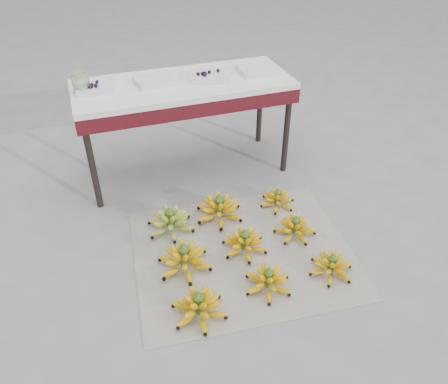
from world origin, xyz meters
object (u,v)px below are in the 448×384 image
object	(u,v)px
bunch_front_left	(199,307)
glass_jar	(81,82)
tray_far_right	(258,70)
tray_left	(155,81)
bunch_front_right	(331,266)
bunch_back_center	(219,209)
bunch_mid_center	(244,243)
bunch_mid_right	(295,228)
vendor_table	(184,93)
bunch_back_left	(170,222)
bunch_back_right	(277,199)
bunch_mid_left	(184,259)
newspaper_mat	(243,252)
tray_right	(209,77)
tray_far_left	(95,88)
bunch_front_center	(268,281)

from	to	relation	value
bunch_front_left	glass_jar	world-z (taller)	glass_jar
tray_far_right	tray_left	bearing A→B (deg)	176.55
bunch_front_right	bunch_back_center	xyz separation A→B (m)	(-0.42, 0.67, 0.01)
bunch_mid_center	bunch_mid_right	bearing A→B (deg)	-3.11
vendor_table	glass_jar	bearing A→B (deg)	177.42
bunch_mid_center	bunch_front_right	bearing A→B (deg)	-48.01
bunch_back_left	bunch_back_right	xyz separation A→B (m)	(0.73, 0.01, -0.01)
bunch_mid_left	bunch_mid_center	distance (m)	0.37
newspaper_mat	tray_right	world-z (taller)	tray_right
bunch_back_left	tray_far_left	bearing A→B (deg)	98.50
bunch_front_left	newspaper_mat	bearing A→B (deg)	25.19
vendor_table	tray_right	xyz separation A→B (m)	(0.17, -0.03, 0.10)
bunch_front_center	tray_left	distance (m)	1.48
bunch_back_center	tray_far_left	world-z (taller)	tray_far_left
bunch_front_right	bunch_mid_left	xyz separation A→B (m)	(-0.75, 0.31, 0.01)
bunch_front_left	bunch_mid_right	size ratio (longest dim) A/B	1.11
bunch_mid_center	tray_right	distance (m)	1.14
newspaper_mat	glass_jar	xyz separation A→B (m)	(-0.71, 1.01, 0.76)
bunch_mid_center	bunch_mid_right	xyz separation A→B (m)	(0.34, 0.03, -0.00)
bunch_back_right	bunch_back_center	bearing A→B (deg)	-160.93
bunch_mid_right	tray_far_right	distance (m)	1.13
bunch_front_center	tray_left	world-z (taller)	tray_left
newspaper_mat	tray_right	distance (m)	1.19
bunch_back_left	tray_left	size ratio (longest dim) A/B	1.30
bunch_front_right	tray_far_left	xyz separation A→B (m)	(-1.03, 1.32, 0.66)
bunch_front_right	tray_left	xyz separation A→B (m)	(-0.64, 1.31, 0.66)
bunch_front_right	tray_far_left	size ratio (longest dim) A/B	1.32
bunch_mid_right	bunch_back_left	distance (m)	0.77
newspaper_mat	bunch_front_left	xyz separation A→B (m)	(-0.37, -0.35, 0.06)
bunch_back_left	vendor_table	distance (m)	0.89
newspaper_mat	bunch_mid_left	xyz separation A→B (m)	(-0.35, -0.01, 0.07)
newspaper_mat	bunch_front_center	xyz separation A→B (m)	(0.02, -0.30, 0.06)
bunch_front_left	tray_right	size ratio (longest dim) A/B	1.24
newspaper_mat	bunch_mid_right	distance (m)	0.36
bunch_back_left	newspaper_mat	bearing A→B (deg)	-58.36
bunch_front_left	bunch_front_right	world-z (taller)	bunch_front_left
newspaper_mat	vendor_table	size ratio (longest dim) A/B	0.87
bunch_back_left	bunch_mid_center	bearing A→B (deg)	-55.70
tray_left	tray_right	bearing A→B (deg)	-8.50
bunch_front_left	bunch_mid_right	bearing A→B (deg)	10.28
tray_far_left	bunch_front_right	bearing A→B (deg)	-51.94
bunch_front_left	bunch_front_center	world-z (taller)	bunch_front_left
bunch_back_left	vendor_table	bearing A→B (deg)	51.56
tray_right	glass_jar	distance (m)	0.82
bunch_front_right	bunch_mid_left	size ratio (longest dim) A/B	0.95
tray_right	bunch_mid_left	bearing A→B (deg)	-115.56
glass_jar	tray_far_left	bearing A→B (deg)	-2.30
bunch_front_left	bunch_mid_right	world-z (taller)	bunch_front_left
vendor_table	tray_left	world-z (taller)	tray_left
bunch_back_center	tray_right	xyz separation A→B (m)	(0.13, 0.59, 0.65)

